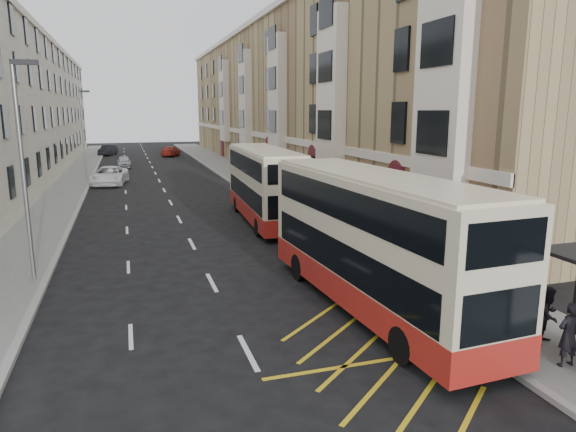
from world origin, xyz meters
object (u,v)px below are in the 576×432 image
object	(u,v)px
pedestrian_near	(568,334)
car_red	(171,151)
street_lamp_near	(23,160)
double_decker_front	(374,242)
pedestrian_far	(507,297)
car_dark	(108,150)
pedestrian_mid	(548,315)
white_van	(109,176)
double_decker_rear	(265,185)
car_silver	(124,162)
street_lamp_far	(83,130)

from	to	relation	value
pedestrian_near	car_red	size ratio (longest dim) A/B	0.35
street_lamp_near	double_decker_front	world-z (taller)	street_lamp_near
pedestrian_far	car_dark	distance (m)	68.36
pedestrian_mid	car_red	bearing A→B (deg)	71.86
pedestrian_far	white_van	xyz separation A→B (m)	(-11.82, 35.66, -0.28)
pedestrian_near	double_decker_front	bearing A→B (deg)	-62.10
double_decker_front	pedestrian_mid	world-z (taller)	double_decker_front
double_decker_rear	pedestrian_mid	xyz separation A→B (m)	(3.13, -18.03, -1.22)
pedestrian_far	car_silver	world-z (taller)	pedestrian_far
street_lamp_far	pedestrian_mid	distance (m)	42.76
double_decker_front	street_lamp_near	bearing A→B (deg)	147.44
pedestrian_near	car_dark	world-z (taller)	pedestrian_near
car_dark	car_silver	bearing A→B (deg)	-66.87
car_dark	pedestrian_mid	bearing A→B (deg)	-62.87
car_silver	car_dark	distance (m)	18.06
double_decker_rear	white_van	bearing A→B (deg)	118.10
car_silver	street_lamp_far	bearing A→B (deg)	-107.52
double_decker_rear	white_van	xyz separation A→B (m)	(-9.01, 18.84, -1.38)
street_lamp_far	double_decker_rear	xyz separation A→B (m)	(11.08, -22.13, -2.47)
double_decker_rear	car_dark	world-z (taller)	double_decker_rear
pedestrian_mid	car_silver	xyz separation A→B (m)	(-10.92, 50.44, -0.28)
street_lamp_near	pedestrian_near	distance (m)	18.16
street_lamp_far	white_van	xyz separation A→B (m)	(2.07, -3.30, -3.85)
street_lamp_near	street_lamp_far	bearing A→B (deg)	90.00
car_red	car_dark	bearing A→B (deg)	-8.37
double_decker_rear	car_silver	world-z (taller)	double_decker_rear
street_lamp_far	double_decker_rear	world-z (taller)	street_lamp_far
pedestrian_near	car_dark	bearing A→B (deg)	-79.62
pedestrian_far	street_lamp_near	bearing A→B (deg)	2.95
car_silver	pedestrian_mid	bearing A→B (deg)	-77.53
pedestrian_far	white_van	world-z (taller)	pedestrian_far
street_lamp_near	pedestrian_mid	distance (m)	17.86
street_lamp_far	car_red	distance (m)	26.23
street_lamp_far	white_van	world-z (taller)	street_lamp_far
pedestrian_near	car_silver	bearing A→B (deg)	-78.45
car_silver	car_dark	world-z (taller)	car_dark
white_van	street_lamp_near	bearing A→B (deg)	-86.26
street_lamp_near	double_decker_front	size ratio (longest dim) A/B	0.71
double_decker_front	car_dark	xyz separation A→B (m)	(-9.81, 64.38, -1.53)
double_decker_rear	street_lamp_far	bearing A→B (deg)	119.13
street_lamp_near	pedestrian_far	size ratio (longest dim) A/B	4.37
street_lamp_far	double_decker_front	world-z (taller)	street_lamp_far
street_lamp_near	car_silver	xyz separation A→B (m)	(3.29, 40.28, -3.97)
pedestrian_far	car_dark	size ratio (longest dim) A/B	0.40
pedestrian_far	white_van	distance (m)	37.57
pedestrian_mid	car_dark	distance (m)	69.60
pedestrian_mid	street_lamp_near	bearing A→B (deg)	122.26
pedestrian_mid	pedestrian_far	world-z (taller)	pedestrian_far
pedestrian_far	white_van	bearing A→B (deg)	-35.89
street_lamp_far	pedestrian_far	distance (m)	41.52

